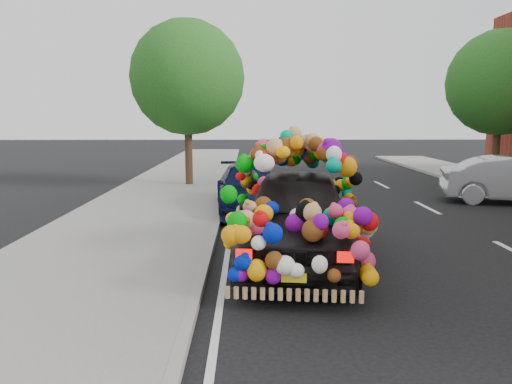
% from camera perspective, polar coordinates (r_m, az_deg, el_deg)
% --- Properties ---
extents(ground, '(100.00, 100.00, 0.00)m').
position_cam_1_polar(ground, '(9.63, 8.75, -7.20)').
color(ground, black).
rests_on(ground, ground).
extents(sidewalk, '(4.00, 60.00, 0.12)m').
position_cam_1_polar(sidewalk, '(9.85, -16.92, -6.76)').
color(sidewalk, gray).
rests_on(sidewalk, ground).
extents(kerb, '(0.15, 60.00, 0.13)m').
position_cam_1_polar(kerb, '(9.50, -5.45, -6.94)').
color(kerb, gray).
rests_on(kerb, ground).
extents(tree_near_sidewalk, '(4.20, 4.20, 6.13)m').
position_cam_1_polar(tree_near_sidewalk, '(18.81, -7.87, 12.80)').
color(tree_near_sidewalk, '#332114').
rests_on(tree_near_sidewalk, ground).
extents(tree_far_b, '(4.00, 4.00, 5.90)m').
position_cam_1_polar(tree_far_b, '(21.45, 26.16, 11.14)').
color(tree_far_b, '#332114').
rests_on(tree_far_b, ground).
extents(plush_art_car, '(2.92, 5.35, 2.32)m').
position_cam_1_polar(plush_art_car, '(9.00, 4.79, -0.41)').
color(plush_art_car, black).
rests_on(plush_art_car, ground).
extents(navy_sedan, '(2.09, 4.50, 1.27)m').
position_cam_1_polar(navy_sedan, '(13.77, -0.75, 0.35)').
color(navy_sedan, black).
rests_on(navy_sedan, ground).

